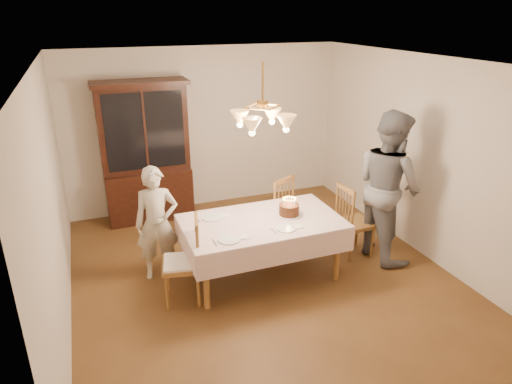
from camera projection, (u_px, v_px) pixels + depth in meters
name	position (u px, v px, depth m)	size (l,w,h in m)	color
ground	(262.00, 275.00, 5.75)	(5.00, 5.00, 0.00)	#533317
room_shell	(262.00, 155.00, 5.16)	(5.00, 5.00, 5.00)	white
dining_table	(262.00, 226.00, 5.49)	(1.90, 1.10, 0.76)	brown
china_hutch	(146.00, 155.00, 6.97)	(1.38, 0.54, 2.16)	black
chair_far_side	(274.00, 212.00, 6.45)	(0.57, 0.56, 1.00)	brown
chair_left_end	(182.00, 264.00, 5.11)	(0.50, 0.52, 1.00)	brown
chair_right_end	(354.00, 224.00, 6.10)	(0.43, 0.45, 1.00)	brown
elderly_woman	(157.00, 224.00, 5.49)	(0.52, 0.34, 1.43)	beige
adult_in_grey	(388.00, 186.00, 5.89)	(0.96, 0.75, 1.98)	slate
birthday_cake	(289.00, 210.00, 5.57)	(0.30, 0.30, 0.23)	white
place_setting_near_left	(230.00, 239.00, 5.00)	(0.40, 0.25, 0.02)	white
place_setting_near_right	(287.00, 228.00, 5.25)	(0.38, 0.23, 0.02)	white
place_setting_far_left	(213.00, 217.00, 5.53)	(0.40, 0.26, 0.02)	white
chandelier	(262.00, 120.00, 5.01)	(0.62, 0.62, 0.73)	#BF8C3F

